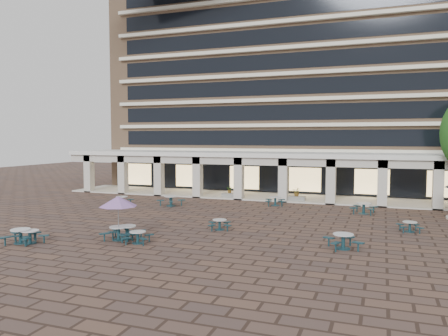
{
  "coord_description": "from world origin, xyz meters",
  "views": [
    {
      "loc": [
        10.54,
        -26.34,
        5.83
      ],
      "look_at": [
        -0.17,
        3.0,
        3.65
      ],
      "focal_mm": 35.0,
      "sensor_mm": 36.0,
      "label": 1
    }
  ],
  "objects": [
    {
      "name": "planter_left",
      "position": [
        -3.19,
        12.9,
        0.46
      ],
      "size": [
        1.5,
        0.75,
        1.2
      ],
      "color": "gray",
      "rests_on": "ground"
    },
    {
      "name": "planter_right",
      "position": [
        3.27,
        12.9,
        0.55
      ],
      "size": [
        1.5,
        0.8,
        1.32
      ],
      "color": "gray",
      "rests_on": "ground"
    },
    {
      "name": "picnic_table_1",
      "position": [
        -8.16,
        -7.89,
        0.47
      ],
      "size": [
        2.13,
        2.13,
        0.79
      ],
      "rotation": [
        0.0,
        0.0,
        0.36
      ],
      "color": "#163B44",
      "rests_on": "ground"
    },
    {
      "name": "picnic_table_9",
      "position": [
        0.93,
        -0.83,
        0.4
      ],
      "size": [
        1.78,
        1.78,
        0.66
      ],
      "rotation": [
        0.0,
        0.0,
        0.35
      ],
      "color": "#163B44",
      "rests_on": "ground"
    },
    {
      "name": "picnic_table_3",
      "position": [
        8.69,
        -3.04,
        0.48
      ],
      "size": [
        2.2,
        2.2,
        0.8
      ],
      "rotation": [
        0.0,
        0.0,
        0.41
      ],
      "color": "#163B44",
      "rests_on": "ground"
    },
    {
      "name": "picnic_table_8",
      "position": [
        -10.56,
        5.72,
        0.45
      ],
      "size": [
        1.83,
        1.83,
        0.75
      ],
      "rotation": [
        0.0,
        0.0,
        0.11
      ],
      "color": "#163B44",
      "rests_on": "ground"
    },
    {
      "name": "picnic_table_6",
      "position": [
        -3.5,
        -5.39,
        2.12
      ],
      "size": [
        2.16,
        2.16,
        2.5
      ],
      "rotation": [
        0.0,
        0.0,
        0.04
      ],
      "color": "#163B44",
      "rests_on": "ground"
    },
    {
      "name": "picnic_table_13",
      "position": [
        1.95,
        10.0,
        0.46
      ],
      "size": [
        1.99,
        1.99,
        0.77
      ],
      "rotation": [
        0.0,
        0.0,
        0.24
      ],
      "color": "#163B44",
      "rests_on": "ground"
    },
    {
      "name": "picnic_table_5",
      "position": [
        -3.2,
        -4.98,
        0.46
      ],
      "size": [
        1.94,
        1.94,
        0.77
      ],
      "rotation": [
        0.0,
        0.0,
        -0.19
      ],
      "color": "#163B44",
      "rests_on": "ground"
    },
    {
      "name": "picnic_table_10",
      "position": [
        9.25,
        8.4,
        0.51
      ],
      "size": [
        2.08,
        2.08,
        0.85
      ],
      "rotation": [
        0.0,
        0.0,
        -0.13
      ],
      "color": "#163B44",
      "rests_on": "ground"
    },
    {
      "name": "picnic_table_7",
      "position": [
        12.2,
        2.62,
        0.38
      ],
      "size": [
        1.61,
        1.61,
        0.64
      ],
      "rotation": [
        0.0,
        0.0,
        0.17
      ],
      "color": "#163B44",
      "rests_on": "ground"
    },
    {
      "name": "picnic_table_0",
      "position": [
        -7.66,
        -7.73,
        0.43
      ],
      "size": [
        1.93,
        1.93,
        0.72
      ],
      "rotation": [
        0.0,
        0.0,
        -0.32
      ],
      "color": "#163B44",
      "rests_on": "ground"
    },
    {
      "name": "retail_arcade",
      "position": [
        0.0,
        14.8,
        3.0
      ],
      "size": [
        42.0,
        6.6,
        4.4
      ],
      "color": "white",
      "rests_on": "ground"
    },
    {
      "name": "picnic_table_2",
      "position": [
        -2.06,
        -5.71,
        0.4
      ],
      "size": [
        1.7,
        1.7,
        0.67
      ],
      "rotation": [
        0.0,
        0.0,
        0.19
      ],
      "color": "#163B44",
      "rests_on": "ground"
    },
    {
      "name": "apartment_building",
      "position": [
        0.0,
        25.47,
        12.6
      ],
      "size": [
        40.0,
        15.5,
        25.2
      ],
      "color": "#A47D5C",
      "rests_on": "ground"
    },
    {
      "name": "picnic_table_12",
      "position": [
        -6.37,
        6.77,
        0.51
      ],
      "size": [
        2.29,
        2.29,
        0.86
      ],
      "rotation": [
        0.0,
        0.0,
        -0.31
      ],
      "color": "#163B44",
      "rests_on": "ground"
    },
    {
      "name": "ground",
      "position": [
        0.0,
        0.0,
        0.0
      ],
      "size": [
        120.0,
        120.0,
        0.0
      ],
      "primitive_type": "plane",
      "color": "brown",
      "rests_on": "ground"
    }
  ]
}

